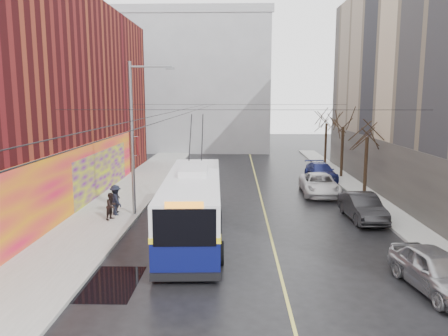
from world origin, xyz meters
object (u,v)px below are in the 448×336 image
object	(u,v)px
parked_car_a	(436,270)
following_car	(188,173)
tree_far	(327,116)
pedestrian_b	(111,206)
parked_car_c	(319,184)
pedestrian_c	(116,200)
streetlight_pole	(135,135)
tree_mid	(344,118)
parked_car_d	(321,172)
pedestrian_a	(117,200)
tree_near	(368,126)
parked_car_b	(362,207)
trolleybus	(193,203)

from	to	relation	value
parked_car_a	following_car	distance (m)	23.47
tree_far	pedestrian_b	size ratio (longest dim) A/B	4.25
parked_car_c	pedestrian_c	distance (m)	14.64
streetlight_pole	parked_car_a	bearing A→B (deg)	-36.63
streetlight_pole	pedestrian_b	xyz separation A→B (m)	(-1.17, -1.21, -3.93)
pedestrian_c	tree_mid	bearing A→B (deg)	-91.10
tree_mid	parked_car_d	bearing A→B (deg)	-151.73
tree_mid	pedestrian_a	size ratio (longest dim) A/B	4.26
tree_mid	parked_car_d	distance (m)	5.07
pedestrian_a	pedestrian_c	distance (m)	0.52
following_car	tree_near	bearing A→B (deg)	-15.69
tree_far	pedestrian_c	bearing A→B (deg)	-128.86
parked_car_b	parked_car_c	bearing A→B (deg)	97.49
parked_car_d	following_car	bearing A→B (deg)	-178.09
parked_car_b	pedestrian_a	size ratio (longest dim) A/B	2.96
pedestrian_b	pedestrian_c	size ratio (longest dim) A/B	0.86
tree_far	streetlight_pole	bearing A→B (deg)	-127.12
tree_far	parked_car_b	bearing A→B (deg)	-95.59
tree_mid	parked_car_d	xyz separation A→B (m)	(-2.00, -1.08, -4.53)
tree_mid	parked_car_c	world-z (taller)	tree_mid
tree_far	parked_car_a	distance (m)	30.15
tree_far	following_car	xyz separation A→B (m)	(-13.29, -9.19, -4.42)
trolleybus	parked_car_b	size ratio (longest dim) A/B	2.73
streetlight_pole	trolleybus	world-z (taller)	streetlight_pole
streetlight_pole	pedestrian_c	size ratio (longest dim) A/B	5.02
tree_mid	pedestrian_a	xyz separation A→B (m)	(-16.39, -12.75, -4.32)
parked_car_a	pedestrian_a	bearing A→B (deg)	136.79
parked_car_c	pedestrian_b	world-z (taller)	pedestrian_b
parked_car_b	pedestrian_c	bearing A→B (deg)	176.56
pedestrian_c	streetlight_pole	bearing A→B (deg)	-117.76
following_car	parked_car_a	bearing A→B (deg)	-57.05
parked_car_b	following_car	world-z (taller)	parked_car_b
parked_car_c	pedestrian_b	distance (m)	15.07
parked_car_a	following_car	bearing A→B (deg)	110.38
streetlight_pole	trolleybus	size ratio (longest dim) A/B	0.71
parked_car_c	pedestrian_a	world-z (taller)	pedestrian_a
pedestrian_c	following_car	bearing A→B (deg)	-55.51
streetlight_pole	tree_mid	distance (m)	19.96
following_car	pedestrian_b	distance (m)	12.39
tree_far	parked_car_d	xyz separation A→B (m)	(-2.00, -8.08, -4.42)
following_car	pedestrian_b	size ratio (longest dim) A/B	2.75
tree_far	trolleybus	distance (m)	26.34
tree_mid	parked_car_b	world-z (taller)	tree_mid
trolleybus	pedestrian_b	world-z (taller)	trolleybus
parked_car_a	parked_car_c	world-z (taller)	parked_car_a
parked_car_c	tree_near	bearing A→B (deg)	-1.85
tree_mid	parked_car_a	world-z (taller)	tree_mid
following_car	pedestrian_c	distance (m)	11.48
parked_car_d	pedestrian_c	bearing A→B (deg)	-143.35
tree_near	parked_car_d	bearing A→B (deg)	108.65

